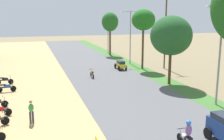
# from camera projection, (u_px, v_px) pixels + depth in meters

# --- Properties ---
(parked_motorbike_fifth) EXTENTS (1.80, 0.54, 0.94)m
(parked_motorbike_fifth) POSITION_uv_depth(u_px,v_px,m) (7.00, 87.00, 25.62)
(parked_motorbike_fifth) COLOR black
(parked_motorbike_fifth) RESTS_ON dirt_shoulder
(parked_motorbike_sixth) EXTENTS (1.80, 0.54, 0.94)m
(parked_motorbike_sixth) POSITION_uv_depth(u_px,v_px,m) (5.00, 80.00, 28.42)
(parked_motorbike_sixth) COLOR black
(parked_motorbike_sixth) RESTS_ON dirt_shoulder
(pedestrian_on_shoulder) EXTENTS (0.42, 0.35, 1.62)m
(pedestrian_on_shoulder) POSITION_uv_depth(u_px,v_px,m) (31.00, 110.00, 18.08)
(pedestrian_on_shoulder) COLOR #33333D
(pedestrian_on_shoulder) RESTS_ON dirt_shoulder
(median_tree_second) EXTENTS (4.30, 4.30, 7.18)m
(median_tree_second) POSITION_uv_depth(u_px,v_px,m) (171.00, 36.00, 27.69)
(median_tree_second) COLOR #4C351E
(median_tree_second) RESTS_ON median_strip
(median_tree_third) EXTENTS (3.10, 3.10, 8.02)m
(median_tree_third) POSITION_uv_depth(u_px,v_px,m) (143.00, 20.00, 35.58)
(median_tree_third) COLOR #4C351E
(median_tree_third) RESTS_ON median_strip
(median_tree_fourth) EXTENTS (2.99, 2.99, 7.75)m
(median_tree_fourth) POSITION_uv_depth(u_px,v_px,m) (110.00, 22.00, 48.32)
(median_tree_fourth) COLOR #4C351E
(median_tree_fourth) RESTS_ON median_strip
(streetlamp_near) EXTENTS (3.16, 0.20, 8.03)m
(streetlamp_near) POSITION_uv_depth(u_px,v_px,m) (220.00, 48.00, 21.18)
(streetlamp_near) COLOR gray
(streetlamp_near) RESTS_ON median_strip
(streetlamp_mid) EXTENTS (3.16, 0.20, 7.87)m
(streetlamp_mid) POSITION_uv_depth(u_px,v_px,m) (130.00, 34.00, 39.95)
(streetlamp_mid) COLOR gray
(streetlamp_mid) RESTS_ON median_strip
(streetlamp_far) EXTENTS (3.16, 0.20, 7.09)m
(streetlamp_far) POSITION_uv_depth(u_px,v_px,m) (108.00, 32.00, 51.31)
(streetlamp_far) COLOR gray
(streetlamp_far) RESTS_ON median_strip
(utility_pole_near) EXTENTS (1.80, 0.20, 9.92)m
(utility_pole_near) POSITION_uv_depth(u_px,v_px,m) (165.00, 31.00, 36.52)
(utility_pole_near) COLOR brown
(utility_pole_near) RESTS_ON ground
(car_sedan_yellow) EXTENTS (1.10, 2.26, 1.19)m
(car_sedan_yellow) POSITION_uv_depth(u_px,v_px,m) (121.00, 65.00, 36.25)
(car_sedan_yellow) COLOR gold
(car_sedan_yellow) RESTS_ON road_strip
(motorbike_foreground_rider) EXTENTS (0.54, 1.80, 1.66)m
(motorbike_foreground_rider) POSITION_uv_depth(u_px,v_px,m) (187.00, 135.00, 14.60)
(motorbike_foreground_rider) COLOR black
(motorbike_foreground_rider) RESTS_ON road_strip
(motorbike_ahead_second) EXTENTS (0.54, 1.80, 0.94)m
(motorbike_ahead_second) POSITION_uv_depth(u_px,v_px,m) (92.00, 73.00, 31.48)
(motorbike_ahead_second) COLOR black
(motorbike_ahead_second) RESTS_ON road_strip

